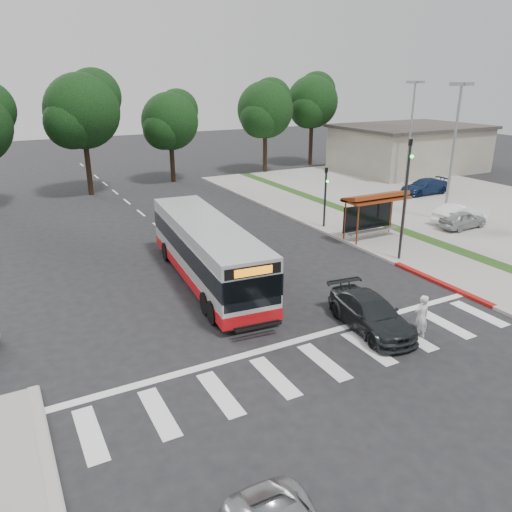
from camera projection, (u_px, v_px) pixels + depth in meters
ground at (257, 307)px, 21.69m from camera, size 140.00×140.00×0.00m
sidewalk_east at (345, 226)px, 33.18m from camera, size 4.00×40.00×0.12m
curb_east at (321, 230)px, 32.29m from camera, size 0.30×40.00×0.15m
curb_east_red at (441, 283)px, 23.99m from camera, size 0.32×6.00×0.15m
parking_lot at (449, 200)px, 40.17m from camera, size 18.00×36.00×0.10m
commercial_building at (409, 149)px, 52.50m from camera, size 14.00×10.00×4.40m
building_roof_cap at (411, 127)px, 51.70m from camera, size 14.60×10.60×0.30m
crosswalk_ladder at (324, 362)px, 17.54m from camera, size 18.00×2.60×0.01m
bus_shelter at (375, 202)px, 29.91m from camera, size 4.20×1.60×2.86m
traffic_signal_ne_tall at (406, 190)px, 25.87m from camera, size 0.18×0.37×6.50m
traffic_signal_ne_short at (325, 191)px, 32.15m from camera, size 0.18×0.37×4.00m
lot_light_front at (455, 134)px, 32.64m from camera, size 1.90×0.35×9.01m
lot_light_mid at (412, 119)px, 43.60m from camera, size 1.90×0.35×9.01m
tree_ne_a at (266, 109)px, 49.92m from camera, size 6.16×5.74×9.30m
tree_ne_b at (313, 101)px, 54.51m from camera, size 6.16×5.74×10.02m
tree_north_a at (83, 110)px, 40.10m from camera, size 6.60×6.15×10.17m
tree_north_b at (170, 120)px, 45.73m from camera, size 5.72×5.33×8.43m
transit_bus at (207, 252)px, 23.97m from camera, size 3.52×11.68×2.97m
pedestrian at (421, 317)px, 18.82m from camera, size 0.69×0.48×1.79m
dark_sedan at (371, 313)px, 19.65m from camera, size 2.41×4.74×1.32m
parked_car_0 at (463, 219)px, 32.44m from camera, size 3.52×1.52×1.18m
parked_car_1 at (460, 214)px, 33.44m from camera, size 4.04×1.42×1.33m
parked_car_3 at (424, 187)px, 41.86m from camera, size 4.44×1.86×1.28m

